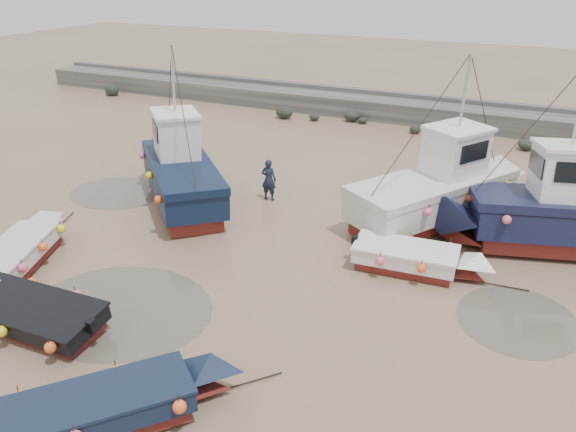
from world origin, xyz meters
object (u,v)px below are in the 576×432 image
dinghy_1 (117,403)px  cabin_boat_2 (575,214)px  cabin_boat_1 (443,187)px  dinghy_5 (417,256)px  person (269,199)px  dinghy_0 (19,251)px  cabin_boat_0 (178,169)px  dinghy_4 (21,308)px

dinghy_1 → cabin_boat_2: cabin_boat_2 is taller
cabin_boat_2 → cabin_boat_1: bearing=67.1°
dinghy_5 → person: bearing=-119.4°
cabin_boat_2 → person: bearing=76.8°
person → dinghy_5: bearing=151.1°
dinghy_0 → cabin_boat_0: cabin_boat_0 is taller
dinghy_1 → dinghy_5: bearing=106.1°
dinghy_5 → cabin_boat_2: 5.90m
dinghy_4 → cabin_boat_1: (8.94, 11.86, 0.80)m
dinghy_4 → cabin_boat_2: bearing=-52.1°
dinghy_0 → dinghy_4: (2.75, -2.33, 0.00)m
dinghy_5 → person: size_ratio=3.15×
dinghy_0 → dinghy_4: size_ratio=0.98×
dinghy_1 → person: bearing=143.3°
dinghy_0 → dinghy_1: (7.54, -4.04, 0.01)m
dinghy_1 → person: dinghy_1 is taller
dinghy_0 → cabin_boat_0: 7.04m
cabin_boat_1 → person: 7.08m
person → cabin_boat_1: bearing=-174.6°
dinghy_1 → cabin_boat_2: size_ratio=0.47×
cabin_boat_2 → dinghy_0: bearing=102.9°
cabin_boat_0 → dinghy_4: bearing=-127.1°
cabin_boat_0 → cabin_boat_2: (14.74, 2.14, -0.05)m
dinghy_1 → dinghy_5: 10.12m
person → cabin_boat_2: bearing=179.0°
dinghy_5 → cabin_boat_0: cabin_boat_0 is taller
person → dinghy_4: bearing=75.2°
dinghy_0 → cabin_boat_1: 15.10m
cabin_boat_1 → person: size_ratio=5.23×
dinghy_5 → cabin_boat_2: cabin_boat_2 is taller
dinghy_4 → cabin_boat_1: 14.87m
dinghy_5 → dinghy_1: bearing=-29.2°
cabin_boat_0 → cabin_boat_2: same height
cabin_boat_0 → cabin_boat_2: size_ratio=0.69×
cabin_boat_0 → cabin_boat_1: 10.56m
cabin_boat_0 → person: bearing=-19.9°
cabin_boat_0 → person: (3.35, 1.57, -1.35)m
dinghy_0 → dinghy_5: bearing=1.6°
cabin_boat_0 → cabin_boat_1: size_ratio=0.84×
dinghy_1 → cabin_boat_0: size_ratio=0.68×
dinghy_5 → cabin_boat_0: (-10.32, 1.70, 0.80)m
dinghy_1 → cabin_boat_1: size_ratio=0.57×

